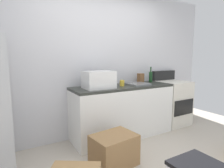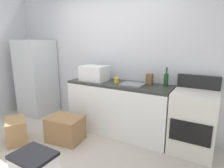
# 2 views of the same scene
# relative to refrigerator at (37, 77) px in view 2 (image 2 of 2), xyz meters

# --- Properties ---
(ground_plane) EXTENTS (6.00, 6.00, 0.00)m
(ground_plane) POSITION_rel_refrigerator_xyz_m (1.75, -1.15, -0.82)
(ground_plane) COLOR #B2A899
(wall_back) EXTENTS (5.00, 0.10, 2.60)m
(wall_back) POSITION_rel_refrigerator_xyz_m (1.75, 0.40, 0.48)
(wall_back) COLOR silver
(wall_back) RESTS_ON ground_plane
(kitchen_counter) EXTENTS (1.80, 0.60, 0.90)m
(kitchen_counter) POSITION_rel_refrigerator_xyz_m (2.05, 0.05, -0.37)
(kitchen_counter) COLOR white
(kitchen_counter) RESTS_ON ground_plane
(refrigerator) EXTENTS (0.68, 0.66, 1.63)m
(refrigerator) POSITION_rel_refrigerator_xyz_m (0.00, 0.00, 0.00)
(refrigerator) COLOR silver
(refrigerator) RESTS_ON ground_plane
(stove_oven) EXTENTS (0.60, 0.61, 1.10)m
(stove_oven) POSITION_rel_refrigerator_xyz_m (3.27, 0.06, -0.35)
(stove_oven) COLOR silver
(stove_oven) RESTS_ON ground_plane
(microwave) EXTENTS (0.46, 0.34, 0.27)m
(microwave) POSITION_rel_refrigerator_xyz_m (1.56, 0.01, 0.22)
(microwave) COLOR white
(microwave) RESTS_ON kitchen_counter
(sink_basin) EXTENTS (0.36, 0.32, 0.03)m
(sink_basin) POSITION_rel_refrigerator_xyz_m (2.33, -0.01, 0.10)
(sink_basin) COLOR slate
(sink_basin) RESTS_ON kitchen_counter
(wine_bottle) EXTENTS (0.07, 0.07, 0.30)m
(wine_bottle) POSITION_rel_refrigerator_xyz_m (2.81, 0.21, 0.19)
(wine_bottle) COLOR #193F1E
(wine_bottle) RESTS_ON kitchen_counter
(coffee_mug) EXTENTS (0.08, 0.08, 0.10)m
(coffee_mug) POSITION_rel_refrigerator_xyz_m (2.01, 0.03, 0.13)
(coffee_mug) COLOR gold
(coffee_mug) RESTS_ON kitchen_counter
(knife_block) EXTENTS (0.10, 0.10, 0.18)m
(knife_block) POSITION_rel_refrigerator_xyz_m (2.54, 0.19, 0.17)
(knife_block) COLOR brown
(knife_block) RESTS_ON kitchen_counter
(cardboard_box_large) EXTENTS (0.59, 0.47, 0.40)m
(cardboard_box_large) POSITION_rel_refrigerator_xyz_m (1.44, -0.66, -0.61)
(cardboard_box_large) COLOR olive
(cardboard_box_large) RESTS_ON ground_plane
(cardboard_box_medium) EXTENTS (0.54, 0.49, 0.38)m
(cardboard_box_medium) POSITION_rel_refrigerator_xyz_m (0.78, -1.08, -0.63)
(cardboard_box_medium) COLOR #A37A4C
(cardboard_box_medium) RESTS_ON ground_plane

